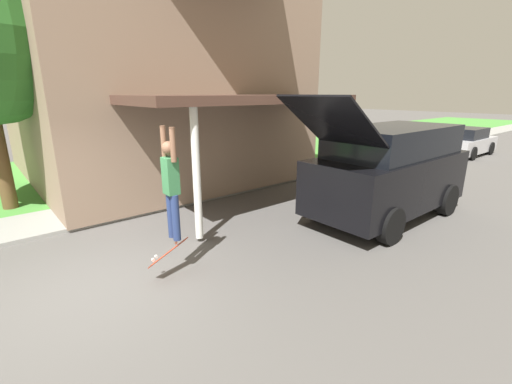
% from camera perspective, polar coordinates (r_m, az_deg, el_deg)
% --- Properties ---
extents(ground_plane, '(120.00, 120.00, 0.00)m').
position_cam_1_polar(ground_plane, '(6.35, -25.64, -14.04)').
color(ground_plane, '#54514F').
extents(lawn, '(10.00, 80.00, 0.08)m').
position_cam_1_polar(lawn, '(15.52, -11.91, 4.74)').
color(lawn, '#478E38').
rests_on(lawn, ground_plane).
extents(sidewalk, '(1.80, 80.00, 0.10)m').
position_cam_1_polar(sidewalk, '(11.90, -1.78, 1.69)').
color(sidewalk, gray).
rests_on(sidewalk, ground_plane).
extents(house, '(12.77, 9.08, 9.12)m').
position_cam_1_polar(house, '(14.26, -18.60, 22.57)').
color(house, '#89705B').
rests_on(house, lawn).
extents(suv_parked, '(2.09, 5.25, 3.00)m').
position_cam_1_polar(suv_parked, '(8.98, 21.30, 3.39)').
color(suv_parked, black).
rests_on(suv_parked, ground_plane).
extents(car_down_street, '(1.88, 4.02, 1.37)m').
position_cam_1_polar(car_down_street, '(20.25, 31.37, 7.12)').
color(car_down_street, '#B7B7BC').
rests_on(car_down_street, ground_plane).
extents(skateboarder, '(0.41, 0.22, 1.89)m').
position_cam_1_polar(skateboarder, '(5.74, -13.98, 1.43)').
color(skateboarder, navy).
rests_on(skateboarder, ground_plane).
extents(skateboard, '(0.35, 0.77, 0.37)m').
position_cam_1_polar(skateboard, '(6.06, -14.40, -9.64)').
color(skateboard, '#B73D23').
rests_on(skateboard, ground_plane).
extents(fire_hydrant, '(0.20, 0.20, 0.70)m').
position_cam_1_polar(fire_hydrant, '(9.66, -29.92, -1.58)').
color(fire_hydrant, red).
rests_on(fire_hydrant, sidewalk).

